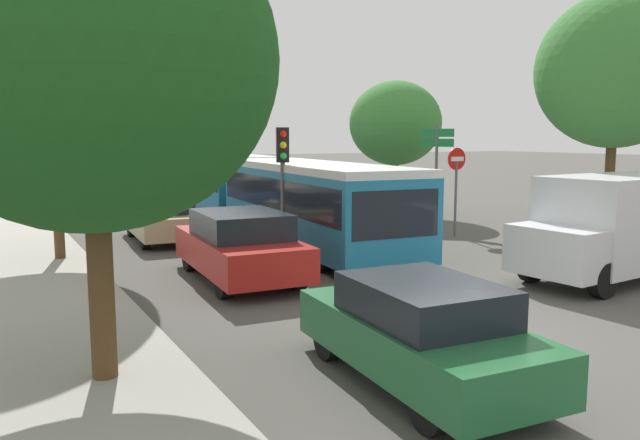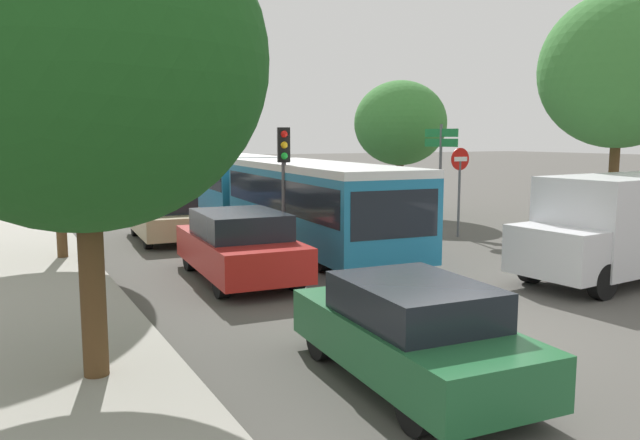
# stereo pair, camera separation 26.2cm
# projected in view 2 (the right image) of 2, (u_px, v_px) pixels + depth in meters

# --- Properties ---
(ground_plane) EXTENTS (200.00, 200.00, 0.00)m
(ground_plane) POSITION_uv_depth(u_px,v_px,m) (468.00, 334.00, 10.02)
(ground_plane) COLOR #4F4C47
(kerb_strip_left) EXTENTS (3.20, 50.13, 0.14)m
(kerb_strip_left) POSITION_uv_depth(u_px,v_px,m) (10.00, 215.00, 24.79)
(kerb_strip_left) COLOR #9E998E
(kerb_strip_left) RESTS_ON ground
(articulated_bus) EXTENTS (3.76, 16.51, 2.43)m
(articulated_bus) POSITION_uv_depth(u_px,v_px,m) (273.00, 190.00, 20.87)
(articulated_bus) COLOR teal
(articulated_bus) RESTS_ON ground
(city_bus_rear) EXTENTS (3.15, 11.57, 2.46)m
(city_bus_rear) POSITION_uv_depth(u_px,v_px,m) (67.00, 162.00, 44.16)
(city_bus_rear) COLOR teal
(city_bus_rear) RESTS_ON ground
(queued_car_green) EXTENTS (1.90, 3.99, 1.35)m
(queued_car_green) POSITION_uv_depth(u_px,v_px,m) (411.00, 332.00, 7.95)
(queued_car_green) COLOR #236638
(queued_car_green) RESTS_ON ground
(queued_car_red) EXTENTS (2.15, 4.53, 1.54)m
(queued_car_red) POSITION_uv_depth(u_px,v_px,m) (239.00, 245.00, 13.77)
(queued_car_red) COLOR #B21E19
(queued_car_red) RESTS_ON ground
(queued_car_tan) EXTENTS (1.96, 4.12, 1.40)m
(queued_car_tan) POSITION_uv_depth(u_px,v_px,m) (165.00, 218.00, 19.04)
(queued_car_tan) COLOR tan
(queued_car_tan) RESTS_ON ground
(queued_car_blue) EXTENTS (1.94, 4.07, 1.38)m
(queued_car_blue) POSITION_uv_depth(u_px,v_px,m) (131.00, 199.00, 25.00)
(queued_car_blue) COLOR #284799
(queued_car_blue) RESTS_ON ground
(queued_car_graphite) EXTENTS (1.89, 3.97, 1.35)m
(queued_car_graphite) POSITION_uv_depth(u_px,v_px,m) (106.00, 188.00, 30.40)
(queued_car_graphite) COLOR #47474C
(queued_car_graphite) RESTS_ON ground
(white_van) EXTENTS (5.15, 2.36, 2.31)m
(white_van) POSITION_uv_depth(u_px,v_px,m) (621.00, 224.00, 13.71)
(white_van) COLOR silver
(white_van) RESTS_ON ground
(traffic_light) EXTENTS (0.38, 0.40, 3.40)m
(traffic_light) POSITION_uv_depth(u_px,v_px,m) (284.00, 162.00, 16.17)
(traffic_light) COLOR #56595E
(traffic_light) RESTS_ON ground
(no_entry_sign) EXTENTS (0.70, 0.08, 2.82)m
(no_entry_sign) POSITION_uv_depth(u_px,v_px,m) (460.00, 178.00, 19.61)
(no_entry_sign) COLOR #56595E
(no_entry_sign) RESTS_ON ground
(direction_sign_post) EXTENTS (0.38, 1.38, 3.60)m
(direction_sign_post) POSITION_uv_depth(u_px,v_px,m) (441.00, 154.00, 21.72)
(direction_sign_post) COLOR #56595E
(direction_sign_post) RESTS_ON ground
(tree_left_near) EXTENTS (4.49, 4.49, 6.15)m
(tree_left_near) POSITION_uv_depth(u_px,v_px,m) (76.00, 68.00, 7.45)
(tree_left_near) COLOR #51381E
(tree_left_near) RESTS_ON ground
(tree_left_mid) EXTENTS (4.80, 4.80, 7.99)m
(tree_left_mid) POSITION_uv_depth(u_px,v_px,m) (51.00, 49.00, 15.09)
(tree_left_mid) COLOR #51381E
(tree_left_mid) RESTS_ON ground
(tree_right_near) EXTENTS (4.16, 4.16, 6.96)m
(tree_right_near) POSITION_uv_depth(u_px,v_px,m) (620.00, 70.00, 16.37)
(tree_right_near) COLOR #51381E
(tree_right_near) RESTS_ON ground
(tree_right_mid) EXTENTS (3.71, 3.71, 5.41)m
(tree_right_mid) POSITION_uv_depth(u_px,v_px,m) (399.00, 125.00, 25.10)
(tree_right_mid) COLOR #51381E
(tree_right_mid) RESTS_ON ground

